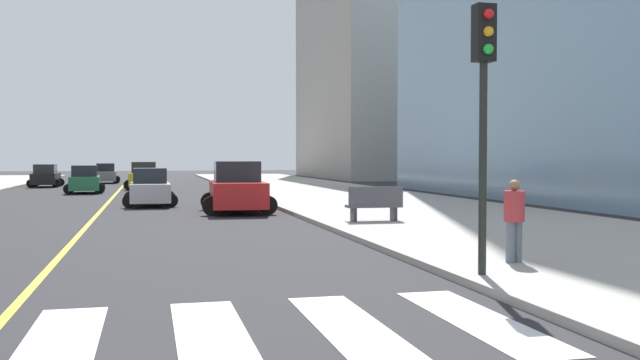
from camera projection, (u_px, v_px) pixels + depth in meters
sidewalk_kerb_east at (430, 214)px, 26.59m from camera, size 10.00×120.00×0.15m
lane_divider_paint at (117, 193)px, 43.17m from camera, size 0.16×80.00×0.01m
parking_garage_concrete at (401, 42)px, 75.83m from camera, size 18.00×24.00×28.90m
car_yellow_nearest at (144, 176)px, 48.57m from camera, size 2.66×4.21×1.86m
car_black_second at (46, 176)px, 51.83m from camera, size 2.33×3.73×1.67m
car_blue_third at (146, 175)px, 55.91m from camera, size 2.38×3.79×1.69m
car_silver_fourth at (150, 188)px, 32.01m from camera, size 2.40×3.83×1.71m
car_green_fifth at (85, 180)px, 43.09m from camera, size 2.49×3.88×1.70m
car_gray_sixth at (106, 174)px, 59.23m from camera, size 2.41×3.78×1.67m
car_red_seventh at (237, 188)px, 28.29m from camera, size 3.00×4.67×2.04m
traffic_light_near_corner at (484, 85)px, 12.38m from camera, size 0.36×0.41×4.73m
park_bench at (374, 204)px, 22.80m from camera, size 1.81×0.59×1.12m
pedestrian_waiting_east at (514, 217)px, 13.88m from camera, size 0.40×0.40×1.63m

